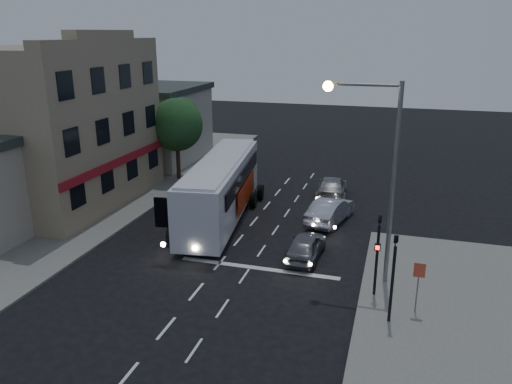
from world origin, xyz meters
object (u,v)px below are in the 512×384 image
(car_sedan_b, at_px, (332,187))
(regulatory_sign, at_px, (418,280))
(streetlight, at_px, (379,161))
(car_suv, at_px, (306,246))
(traffic_signal_main, at_px, (378,246))
(traffic_signal_side, at_px, (394,268))
(tour_bus, at_px, (221,187))
(car_sedan_a, at_px, (330,210))
(street_tree, at_px, (176,122))

(car_sedan_b, distance_m, regulatory_sign, 15.34)
(car_sedan_b, xyz_separation_m, streetlight, (3.50, -11.87, 5.02))
(car_suv, bearing_deg, traffic_signal_main, 142.42)
(traffic_signal_main, xyz_separation_m, traffic_signal_side, (0.70, -1.98, 0.00))
(car_sedan_b, xyz_separation_m, regulatory_sign, (5.46, -14.31, 0.88))
(tour_bus, distance_m, traffic_signal_side, 13.78)
(car_sedan_b, relative_size, traffic_signal_main, 1.20)
(car_sedan_a, xyz_separation_m, car_sedan_b, (-0.61, 4.87, -0.03))
(streetlight, xyz_separation_m, street_tree, (-15.55, 12.82, -1.23))
(car_sedan_b, bearing_deg, streetlight, 101.25)
(regulatory_sign, height_order, street_tree, street_tree)
(tour_bus, xyz_separation_m, streetlight, (9.40, -5.68, 3.69))
(streetlight, bearing_deg, street_tree, 140.49)
(car_sedan_b, height_order, street_tree, street_tree)
(car_sedan_a, height_order, streetlight, streetlight)
(traffic_signal_side, xyz_separation_m, regulatory_sign, (1.00, 0.96, -0.82))
(traffic_signal_main, relative_size, street_tree, 0.66)
(car_suv, height_order, regulatory_sign, regulatory_sign)
(car_suv, height_order, traffic_signal_side, traffic_signal_side)
(traffic_signal_side, distance_m, regulatory_sign, 1.61)
(car_suv, relative_size, traffic_signal_main, 0.95)
(car_suv, relative_size, traffic_signal_side, 0.95)
(tour_bus, bearing_deg, car_sedan_a, 3.84)
(street_tree, bearing_deg, car_suv, -42.63)
(tour_bus, xyz_separation_m, car_sedan_a, (6.51, 1.32, -1.30))
(car_sedan_b, height_order, traffic_signal_main, traffic_signal_main)
(traffic_signal_side, relative_size, street_tree, 0.66)
(traffic_signal_main, distance_m, traffic_signal_side, 2.10)
(traffic_signal_main, bearing_deg, car_sedan_b, 105.79)
(traffic_signal_main, bearing_deg, tour_bus, 143.66)
(tour_bus, distance_m, streetlight, 11.59)
(tour_bus, xyz_separation_m, traffic_signal_main, (9.66, -7.11, 0.38))
(regulatory_sign, bearing_deg, car_sedan_a, 117.21)
(traffic_signal_main, distance_m, street_tree, 21.38)
(car_sedan_a, relative_size, traffic_signal_main, 1.10)
(streetlight, bearing_deg, car_sedan_a, 112.47)
(car_suv, bearing_deg, street_tree, -40.31)
(car_suv, xyz_separation_m, car_sedan_a, (0.46, 5.40, 0.08))
(car_suv, distance_m, traffic_signal_main, 5.03)
(traffic_signal_main, xyz_separation_m, street_tree, (-15.81, 14.25, 2.08))
(street_tree, bearing_deg, car_sedan_a, -24.71)
(tour_bus, bearing_deg, traffic_signal_side, -48.86)
(street_tree, bearing_deg, traffic_signal_side, -44.50)
(traffic_signal_main, bearing_deg, streetlight, 100.20)
(car_suv, distance_m, traffic_signal_side, 6.83)
(car_suv, height_order, car_sedan_b, car_sedan_b)
(traffic_signal_main, distance_m, streetlight, 3.61)
(car_sedan_b, bearing_deg, car_suv, 85.61)
(tour_bus, height_order, traffic_signal_main, traffic_signal_main)
(car_suv, relative_size, streetlight, 0.43)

